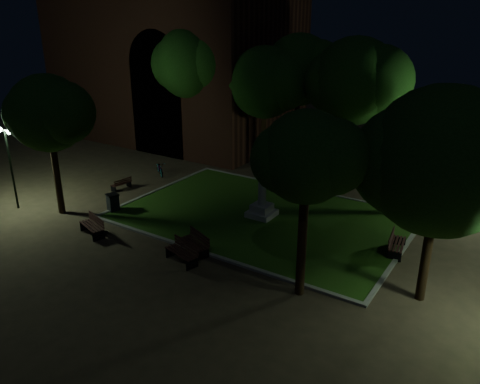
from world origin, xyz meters
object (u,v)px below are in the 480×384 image
object	(u,v)px
bench_left_side	(122,184)
trash_bin	(113,203)
bench_right_side	(396,244)
bench_west_near	(93,226)
bench_far_side	(344,178)
bench_near_left	(196,243)
bicycle	(160,168)
bench_near_right	(183,252)
monument	(262,201)

from	to	relation	value
bench_left_side	trash_bin	size ratio (longest dim) A/B	1.34
bench_right_side	trash_bin	xyz separation A→B (m)	(-14.80, -3.73, 0.07)
bench_west_near	bench_far_side	world-z (taller)	bench_far_side
bench_near_left	bicycle	bearing A→B (deg)	162.60
bench_near_right	bicycle	size ratio (longest dim) A/B	1.06
bench_near_left	bench_west_near	world-z (taller)	bench_near_left
bench_west_near	bench_far_side	bearing A→B (deg)	77.85
bench_west_near	bench_right_side	bearing A→B (deg)	42.77
bench_near_right	bench_west_near	world-z (taller)	bench_near_right
bench_far_side	bench_right_side	bearing A→B (deg)	130.96
bench_right_side	bicycle	distance (m)	17.18
trash_bin	bicycle	xyz separation A→B (m)	(-2.19, 6.32, -0.06)
bicycle	bench_west_near	bearing A→B (deg)	-120.71
bench_west_near	bicycle	distance (m)	9.63
monument	bench_near_left	size ratio (longest dim) A/B	1.71
bench_near_left	bench_near_right	bearing A→B (deg)	-63.53
monument	bicycle	bearing A→B (deg)	165.84
bench_left_side	bench_right_side	bearing A→B (deg)	99.52
bench_near_right	bench_far_side	size ratio (longest dim) A/B	1.01
monument	bench_left_side	bearing A→B (deg)	-173.47
bench_near_left	bench_left_side	distance (m)	10.01
bicycle	trash_bin	bearing A→B (deg)	-123.35
bench_far_side	bicycle	distance (m)	12.56
bench_west_near	bicycle	bearing A→B (deg)	129.21
bench_near_left	bench_right_side	bearing A→B (deg)	54.76
bench_near_left	trash_bin	xyz separation A→B (m)	(-6.92, 1.27, 0.08)
bench_right_side	bicycle	size ratio (longest dim) A/B	1.05
monument	bicycle	distance (m)	9.97
monument	bench_right_side	size ratio (longest dim) A/B	1.71
bench_far_side	bench_left_side	bearing A→B (deg)	41.82
bench_near_left	trash_bin	world-z (taller)	trash_bin
monument	bench_left_side	xyz separation A→B (m)	(-9.71, -1.11, -0.60)
bench_far_side	monument	bearing A→B (deg)	81.33
bench_left_side	bench_west_near	bearing A→B (deg)	40.22
monument	bench_right_side	xyz separation A→B (m)	(7.33, -0.16, -0.49)
bench_right_side	trash_bin	size ratio (longest dim) A/B	1.78
monument	bench_west_near	size ratio (longest dim) A/B	1.72
bench_near_right	bench_left_side	xyz separation A→B (m)	(-9.24, 5.09, -0.11)
bench_left_side	bench_far_side	size ratio (longest dim) A/B	0.75
monument	bicycle	world-z (taller)	monument
monument	bench_near_right	xyz separation A→B (m)	(-0.47, -6.20, -0.50)
bench_right_side	bench_west_near	bearing A→B (deg)	106.91
trash_bin	bicycle	size ratio (longest dim) A/B	0.59
bench_near_left	bench_right_side	xyz separation A→B (m)	(7.88, 4.99, 0.01)
monument	bench_near_right	world-z (taller)	monument
bench_left_side	bicycle	xyz separation A→B (m)	(0.06, 3.55, 0.12)
bench_right_side	bench_near_right	bearing A→B (deg)	119.34
monument	bench_near_left	bearing A→B (deg)	-96.09
bench_far_side	trash_bin	xyz separation A→B (m)	(-9.32, -11.35, 0.06)
bench_near_left	trash_bin	bearing A→B (deg)	-167.97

